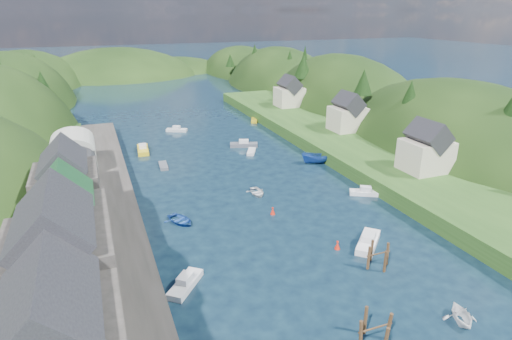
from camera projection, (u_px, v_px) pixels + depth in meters
name	position (u px, v px, depth m)	size (l,w,h in m)	color
ground	(216.00, 153.00, 85.81)	(600.00, 600.00, 0.00)	black
hillside_right	(340.00, 135.00, 125.53)	(36.00, 245.56, 48.00)	black
far_hills	(144.00, 97.00, 198.20)	(103.00, 68.00, 44.00)	black
hill_trees	(195.00, 86.00, 94.99)	(90.53, 147.23, 12.32)	black
quay_left	(94.00, 241.00, 51.12)	(12.00, 110.00, 2.00)	#2D2B28
terrace_left_grass	(28.00, 250.00, 48.65)	(12.00, 110.00, 2.50)	#234719
quayside_buildings	(64.00, 258.00, 36.43)	(8.00, 35.84, 12.90)	#2D2B28
boat_sheds	(72.00, 160.00, 65.52)	(7.00, 21.00, 7.50)	#2D2D30
terrace_right	(351.00, 148.00, 85.17)	(16.00, 120.00, 2.40)	#234719
right_bank_cottages	(343.00, 115.00, 91.83)	(9.00, 59.24, 8.41)	beige
piling_cluster_near	(375.00, 333.00, 36.37)	(3.37, 3.13, 3.35)	#382314
piling_cluster_far	(378.00, 258.00, 47.50)	(3.00, 2.82, 3.26)	#382314
channel_buoy_near	(337.00, 245.00, 51.14)	(0.70, 0.70, 1.10)	red
channel_buoy_far	(273.00, 211.00, 59.89)	(0.70, 0.70, 1.10)	red
moored_boats	(272.00, 199.00, 63.13)	(36.77, 85.40, 2.37)	silver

